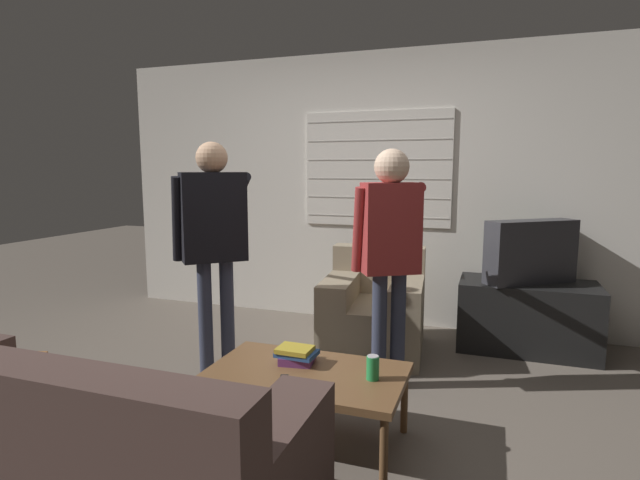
# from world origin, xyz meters

# --- Properties ---
(ground_plane) EXTENTS (16.00, 16.00, 0.00)m
(ground_plane) POSITION_xyz_m (0.00, 0.00, 0.00)
(ground_plane) COLOR #665B51
(wall_back) EXTENTS (5.20, 0.08, 2.55)m
(wall_back) POSITION_xyz_m (0.00, 2.03, 1.28)
(wall_back) COLOR silver
(wall_back) RESTS_ON ground_plane
(couch_blue) EXTENTS (2.05, 0.83, 0.83)m
(couch_blue) POSITION_xyz_m (-0.49, -1.21, 0.30)
(couch_blue) COLOR #4C3833
(couch_blue) RESTS_ON ground_plane
(armchair_beige) EXTENTS (0.86, 0.93, 0.82)m
(armchair_beige) POSITION_xyz_m (0.25, 1.25, 0.33)
(armchair_beige) COLOR gray
(armchair_beige) RESTS_ON ground_plane
(coffee_table) EXTENTS (1.05, 0.63, 0.40)m
(coffee_table) POSITION_xyz_m (0.22, -0.27, 0.36)
(coffee_table) COLOR brown
(coffee_table) RESTS_ON ground_plane
(tv_stand) EXTENTS (1.07, 0.55, 0.56)m
(tv_stand) POSITION_xyz_m (1.43, 1.63, 0.28)
(tv_stand) COLOR black
(tv_stand) RESTS_ON ground_plane
(tv) EXTENTS (0.72, 0.62, 0.51)m
(tv) POSITION_xyz_m (1.43, 1.63, 0.82)
(tv) COLOR #2D2D33
(tv) RESTS_ON tv_stand
(person_left_standing) EXTENTS (0.52, 0.81, 1.66)m
(person_left_standing) POSITION_xyz_m (-0.72, 0.40, 1.06)
(person_left_standing) COLOR #33384C
(person_left_standing) RESTS_ON ground_plane
(person_right_standing) EXTENTS (0.48, 0.78, 1.60)m
(person_right_standing) POSITION_xyz_m (0.49, 0.58, 1.01)
(person_right_standing) COLOR #33384C
(person_right_standing) RESTS_ON ground_plane
(book_stack) EXTENTS (0.22, 0.20, 0.09)m
(book_stack) POSITION_xyz_m (0.13, -0.17, 0.45)
(book_stack) COLOR #75387F
(book_stack) RESTS_ON coffee_table
(soda_can) EXTENTS (0.07, 0.07, 0.13)m
(soda_can) POSITION_xyz_m (0.58, -0.25, 0.46)
(soda_can) COLOR #238E47
(soda_can) RESTS_ON coffee_table
(spare_remote) EXTENTS (0.08, 0.14, 0.02)m
(spare_remote) POSITION_xyz_m (0.17, -0.46, 0.41)
(spare_remote) COLOR black
(spare_remote) RESTS_ON coffee_table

